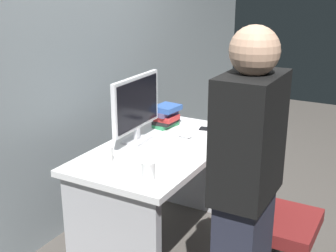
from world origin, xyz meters
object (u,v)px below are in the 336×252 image
monitor (136,106)px  cup_by_monitor (107,154)px  keyboard (165,148)px  cup_near_keyboard (148,171)px  book_stack (166,116)px  mouse (185,135)px  office_chair (269,225)px  cell_phone (209,129)px  person_at_desk (246,197)px  desk (162,179)px

monitor → cup_by_monitor: 0.44m
keyboard → cup_near_keyboard: 0.46m
keyboard → book_stack: 0.50m
mouse → book_stack: (0.16, 0.24, 0.07)m
monitor → cup_by_monitor: monitor is taller
office_chair → cup_by_monitor: 1.06m
monitor → cell_phone: 0.63m
keyboard → book_stack: size_ratio=1.97×
cup_by_monitor → cell_phone: size_ratio=0.66×
mouse → cell_phone: mouse is taller
person_at_desk → cell_phone: 1.25m
cup_near_keyboard → book_stack: book_stack is taller
keyboard → cup_by_monitor: (-0.34, 0.22, 0.04)m
person_at_desk → mouse: 1.10m
cup_by_monitor → book_stack: size_ratio=0.43×
office_chair → keyboard: (0.04, 0.73, 0.33)m
cup_by_monitor → person_at_desk: bearing=-101.9°
desk → book_stack: 0.53m
cup_near_keyboard → cup_by_monitor: 0.37m
cup_near_keyboard → cell_phone: cup_near_keyboard is taller
desk → person_at_desk: size_ratio=0.81×
office_chair → mouse: 0.86m
desk → office_chair: size_ratio=1.41×
keyboard → monitor: bearing=81.2°
desk → monitor: (-0.00, 0.19, 0.50)m
person_at_desk → cup_near_keyboard: (0.11, 0.60, -0.04)m
desk → cup_near_keyboard: (-0.49, -0.19, 0.29)m
desk → cell_phone: (0.47, -0.14, 0.25)m
mouse → cup_near_keyboard: size_ratio=0.97×
cup_by_monitor → cell_phone: (0.86, -0.30, -0.04)m
cup_near_keyboard → cup_by_monitor: cup_near_keyboard is taller
mouse → cup_by_monitor: 0.66m
monitor → mouse: (0.23, -0.26, -0.24)m
office_chair → cup_near_keyboard: (-0.39, 0.59, 0.38)m
mouse → cup_by_monitor: size_ratio=1.06×
office_chair → book_stack: bearing=63.8°
keyboard → mouse: bearing=-0.4°
keyboard → mouse: 0.28m
monitor → keyboard: monitor is taller
desk → cell_phone: size_ratio=9.23×
person_at_desk → office_chair: bearing=1.1°
person_at_desk → monitor: bearing=59.3°
office_chair → cup_by_monitor: (-0.30, 0.95, 0.37)m
monitor → cup_by_monitor: (-0.39, -0.03, -0.21)m
book_stack → desk: bearing=-155.0°
person_at_desk → cup_near_keyboard: bearing=80.1°
person_at_desk → cell_phone: bearing=31.7°
monitor → office_chair: bearing=-95.2°
monitor → mouse: 0.42m
keyboard → book_stack: book_stack is taller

